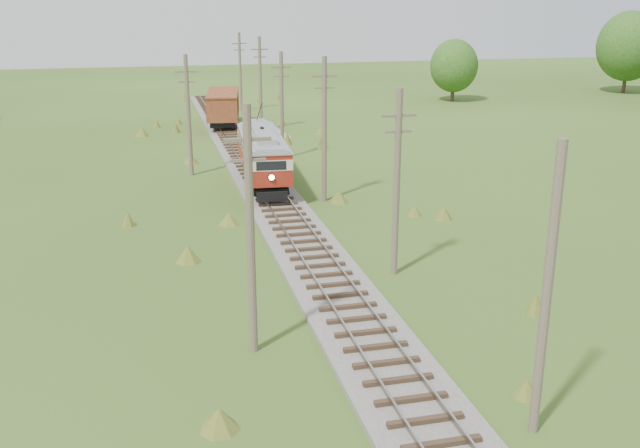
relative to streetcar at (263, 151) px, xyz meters
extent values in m
cube|color=#605B54|center=(0.00, -1.32, -2.35)|extent=(3.60, 96.00, 0.25)
cube|color=#726659|center=(-0.72, -1.32, -1.99)|extent=(0.08, 96.00, 0.17)
cube|color=#726659|center=(0.72, -1.32, -1.99)|extent=(0.08, 96.00, 0.17)
cube|color=#2D2116|center=(0.00, -1.32, -2.14)|extent=(2.40, 96.00, 0.16)
cube|color=black|center=(0.00, 0.00, -1.49)|extent=(2.90, 10.40, 0.42)
cube|color=maroon|center=(0.00, 0.00, -0.56)|extent=(3.35, 11.32, 1.02)
cube|color=beige|center=(0.00, 0.00, 0.27)|extent=(3.38, 11.37, 0.65)
cube|color=black|center=(0.00, 0.00, 0.27)|extent=(3.37, 10.87, 0.51)
cube|color=maroon|center=(0.00, 0.00, 0.74)|extent=(3.35, 11.32, 0.28)
cube|color=gray|center=(0.00, 0.00, 1.05)|extent=(3.41, 11.43, 0.35)
cube|color=gray|center=(0.00, 0.00, 1.36)|extent=(1.73, 8.43, 0.37)
sphere|color=#FFF2BF|center=(-0.38, -5.65, -0.42)|extent=(0.33, 0.33, 0.33)
cylinder|color=black|center=(0.11, 1.67, 2.41)|extent=(0.35, 4.33, 1.79)
cylinder|color=black|center=(-0.98, -4.17, -1.54)|extent=(0.16, 0.75, 0.74)
cylinder|color=black|center=(0.41, -4.26, -1.54)|extent=(0.16, 0.75, 0.74)
cylinder|color=black|center=(-0.41, 4.26, -1.54)|extent=(0.16, 0.75, 0.74)
cylinder|color=black|center=(0.98, 4.17, -1.54)|extent=(0.16, 0.75, 0.74)
cube|color=black|center=(0.00, 23.95, -1.52)|extent=(3.42, 8.26, 0.56)
cube|color=#612D17|center=(0.00, 23.95, -0.13)|extent=(4.12, 9.22, 2.23)
cube|color=#612D17|center=(0.00, 23.95, 1.04)|extent=(4.20, 9.40, 0.13)
cylinder|color=black|center=(-1.20, 21.42, -1.47)|extent=(0.26, 0.90, 0.89)
cylinder|color=black|center=(0.45, 21.18, -1.47)|extent=(0.26, 0.90, 0.89)
cylinder|color=black|center=(-0.45, 26.71, -1.47)|extent=(0.26, 0.90, 0.89)
cylinder|color=black|center=(1.20, 26.47, -1.47)|extent=(0.26, 0.90, 0.89)
cone|color=gray|center=(3.86, 18.64, -1.89)|extent=(3.12, 3.12, 1.17)
cone|color=gray|center=(4.64, 17.66, -2.13)|extent=(1.76, 1.76, 0.68)
cylinder|color=brown|center=(3.10, -30.32, 1.93)|extent=(0.30, 0.30, 8.80)
cylinder|color=brown|center=(3.30, -17.32, 1.83)|extent=(0.30, 0.30, 8.60)
cube|color=brown|center=(3.30, -17.32, 4.93)|extent=(1.60, 0.12, 0.12)
cube|color=brown|center=(3.30, -17.32, 4.23)|extent=(1.20, 0.10, 0.10)
cylinder|color=brown|center=(3.20, -4.32, 2.03)|extent=(0.30, 0.30, 9.00)
cube|color=brown|center=(3.20, -4.32, 5.33)|extent=(1.60, 0.12, 0.12)
cube|color=brown|center=(3.20, -4.32, 4.63)|extent=(1.20, 0.10, 0.10)
cylinder|color=brown|center=(3.00, 8.68, 1.73)|extent=(0.30, 0.30, 8.40)
cube|color=brown|center=(3.00, 8.68, 4.73)|extent=(1.60, 0.12, 0.12)
cube|color=brown|center=(3.00, 8.68, 4.03)|extent=(1.20, 0.10, 0.10)
cylinder|color=brown|center=(3.40, 21.68, 1.98)|extent=(0.30, 0.30, 8.90)
cube|color=brown|center=(3.40, 21.68, 5.23)|extent=(1.60, 0.12, 0.12)
cube|color=brown|center=(3.40, 21.68, 4.53)|extent=(1.20, 0.10, 0.10)
cylinder|color=brown|center=(3.20, 34.68, 1.88)|extent=(0.30, 0.30, 8.70)
cube|color=brown|center=(3.20, 34.68, 5.03)|extent=(1.60, 0.12, 0.12)
cube|color=brown|center=(3.20, 34.68, 4.33)|extent=(1.20, 0.10, 0.10)
cylinder|color=brown|center=(-4.20, -23.32, 2.03)|extent=(0.30, 0.30, 9.00)
cube|color=brown|center=(-4.20, -23.32, 5.33)|extent=(1.60, 0.12, 0.12)
cube|color=brown|center=(-4.20, -23.32, 4.63)|extent=(1.20, 0.10, 0.10)
cylinder|color=brown|center=(-4.50, 4.68, 1.83)|extent=(0.30, 0.30, 8.60)
cube|color=brown|center=(-4.50, 4.68, 4.93)|extent=(1.60, 0.12, 0.12)
cube|color=brown|center=(-4.50, 4.68, 4.23)|extent=(1.20, 0.10, 0.10)
cylinder|color=#38281C|center=(56.00, 38.68, -0.67)|extent=(0.50, 0.50, 3.60)
ellipsoid|color=#1D4916|center=(56.00, 38.68, 3.73)|extent=(8.40, 8.40, 9.24)
cylinder|color=#38281C|center=(30.00, 36.68, -1.21)|extent=(0.50, 0.50, 2.52)
ellipsoid|color=#1D4916|center=(30.00, 36.68, 1.87)|extent=(5.88, 5.88, 6.47)
camera|label=1|loc=(-7.41, -46.64, 9.81)|focal=40.00mm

